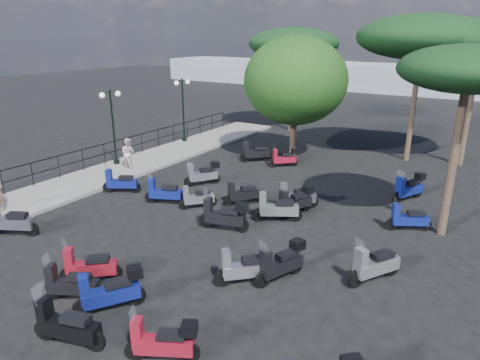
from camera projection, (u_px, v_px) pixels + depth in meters
The scene contains 33 objects.
ground at pixel (149, 237), 14.87m from camera, with size 120.00×120.00×0.00m, color black.
sidewalk at pixel (94, 179), 20.54m from camera, with size 3.00×30.00×0.15m, color slate.
railing at pixel (71, 159), 20.77m from camera, with size 0.04×26.04×1.10m.
lamp_post_1 at pixel (113, 122), 21.97m from camera, with size 0.45×1.13×3.88m.
lamp_post_2 at pixel (183, 106), 26.73m from camera, with size 0.42×1.15×3.93m.
pedestrian_far at pixel (128, 153), 21.74m from camera, with size 0.76×0.59×1.56m, color beige.
scooter_1 at pixel (10, 222), 14.85m from camera, with size 1.70×1.04×1.48m.
scooter_2 at pixel (120, 183), 18.86m from camera, with size 1.52×0.98×1.35m.
scooter_3 at pixel (164, 193), 17.64m from camera, with size 1.62×0.90×1.38m.
scooter_4 at pixel (203, 174), 19.80m from camera, with size 1.14×1.52×1.39m.
scooter_6 at pixel (71, 285), 11.24m from camera, with size 1.51×0.96×1.33m.
scooter_7 at pixel (89, 267), 12.04m from camera, with size 1.41×1.20×1.39m.
scooter_8 at pixel (197, 198), 17.20m from camera, with size 1.11×1.23×1.24m.
scooter_9 at pixel (242, 194), 17.56m from camera, with size 1.12×1.35×1.31m.
scooter_10 at pixel (255, 153), 23.39m from camera, with size 1.40×1.33×1.45m.
scooter_12 at pixel (66, 326), 9.60m from camera, with size 1.78×0.78×1.45m.
scooter_13 at pixel (110, 292), 10.78m from camera, with size 1.16×1.62×1.46m.
scooter_14 at pixel (224, 216), 15.22m from camera, with size 1.83×0.80×1.49m.
scooter_15 at pixel (295, 202), 16.61m from camera, with size 0.98×1.59×1.37m.
scooter_16 at pixel (284, 158), 22.51m from camera, with size 1.26×1.16×1.24m.
scooter_18 at pixel (163, 342), 9.12m from camera, with size 1.50×0.97×1.31m.
scooter_19 at pixel (244, 268), 11.96m from camera, with size 1.34×1.31×1.41m.
scooter_20 at pixel (281, 263), 12.15m from camera, with size 0.87×1.70×1.41m.
scooter_21 at pixel (277, 209), 15.96m from camera, with size 1.63×1.09×1.47m.
scooter_22 at pixel (296, 197), 17.10m from camera, with size 1.40×1.30×1.44m.
scooter_26 at pixel (374, 265), 12.07m from camera, with size 1.08×1.67×1.48m.
scooter_27 at pixel (408, 219), 15.24m from camera, with size 1.44×0.94×1.29m.
scooter_28 at pixel (409, 188), 17.98m from camera, with size 1.00×1.68×1.44m.
broadleaf_tree at pixel (295, 81), 22.51m from camera, with size 5.48×5.48×6.66m.
pine_0 at pixel (422, 37), 21.71m from camera, with size 6.59×6.59×7.68m.
pine_2 at pixel (294, 44), 29.08m from camera, with size 6.16×6.16×7.11m.
pine_3 at pixel (469, 70), 13.27m from camera, with size 4.35×4.35×6.44m.
distant_hills at pixel (419, 79), 50.19m from camera, with size 70.00×8.00×3.00m, color gray.
Camera 1 is at (9.90, -9.57, 6.75)m, focal length 32.00 mm.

